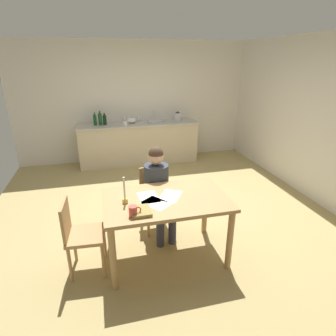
# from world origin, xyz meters

# --- Properties ---
(ground_plane) EXTENTS (5.20, 5.20, 0.04)m
(ground_plane) POSITION_xyz_m (0.00, 0.00, -0.02)
(ground_plane) COLOR tan
(wall_back) EXTENTS (5.20, 0.12, 2.60)m
(wall_back) POSITION_xyz_m (0.00, 2.60, 1.30)
(wall_back) COLOR silver
(wall_back) RESTS_ON ground
(wall_right) EXTENTS (0.12, 5.20, 2.60)m
(wall_right) POSITION_xyz_m (2.60, 0.00, 1.30)
(wall_right) COLOR silver
(wall_right) RESTS_ON ground
(kitchen_counter) EXTENTS (2.61, 0.64, 0.90)m
(kitchen_counter) POSITION_xyz_m (0.00, 2.24, 0.45)
(kitchen_counter) COLOR beige
(kitchen_counter) RESTS_ON ground
(dining_table) EXTENTS (1.38, 0.86, 0.78)m
(dining_table) POSITION_xyz_m (-0.17, -1.07, 0.67)
(dining_table) COLOR tan
(dining_table) RESTS_ON ground
(chair_at_table) EXTENTS (0.44, 0.44, 0.85)m
(chair_at_table) POSITION_xyz_m (-0.17, -0.39, 0.47)
(chair_at_table) COLOR tan
(chair_at_table) RESTS_ON ground
(person_seated) EXTENTS (0.36, 0.61, 1.19)m
(person_seated) POSITION_xyz_m (-0.15, -0.54, 0.68)
(person_seated) COLOR #333842
(person_seated) RESTS_ON ground
(chair_side_empty) EXTENTS (0.43, 0.43, 0.86)m
(chair_side_empty) POSITION_xyz_m (-1.12, -1.07, 0.48)
(chair_side_empty) COLOR tan
(chair_side_empty) RESTS_ON ground
(coffee_mug) EXTENTS (0.12, 0.08, 0.11)m
(coffee_mug) POSITION_xyz_m (-0.57, -1.35, 0.83)
(coffee_mug) COLOR #D84C3F
(coffee_mug) RESTS_ON dining_table
(candlestick) EXTENTS (0.06, 0.06, 0.30)m
(candlestick) POSITION_xyz_m (-0.62, -1.06, 0.86)
(candlestick) COLOR gold
(candlestick) RESTS_ON dining_table
(book_magazine) EXTENTS (0.20, 0.23, 0.03)m
(book_magazine) POSITION_xyz_m (-0.49, -1.31, 0.80)
(book_magazine) COLOR olive
(book_magazine) RESTS_ON dining_table
(paper_letter) EXTENTS (0.23, 0.31, 0.00)m
(paper_letter) POSITION_xyz_m (-0.36, -1.00, 0.78)
(paper_letter) COLOR white
(paper_letter) RESTS_ON dining_table
(paper_bill) EXTENTS (0.35, 0.36, 0.00)m
(paper_bill) POSITION_xyz_m (-0.30, -1.15, 0.78)
(paper_bill) COLOR white
(paper_bill) RESTS_ON dining_table
(paper_envelope) EXTENTS (0.33, 0.36, 0.00)m
(paper_envelope) POSITION_xyz_m (-0.11, -1.03, 0.78)
(paper_envelope) COLOR white
(paper_envelope) RESTS_ON dining_table
(sink_unit) EXTENTS (0.36, 0.36, 0.24)m
(sink_unit) POSITION_xyz_m (0.38, 2.24, 0.92)
(sink_unit) COLOR #B2B7BC
(sink_unit) RESTS_ON kitchen_counter
(bottle_oil) EXTENTS (0.07, 0.07, 0.26)m
(bottle_oil) POSITION_xyz_m (-0.90, 2.27, 1.01)
(bottle_oil) COLOR #194C23
(bottle_oil) RESTS_ON kitchen_counter
(bottle_vinegar) EXTENTS (0.08, 0.08, 0.30)m
(bottle_vinegar) POSITION_xyz_m (-0.79, 2.26, 1.03)
(bottle_vinegar) COLOR #194C23
(bottle_vinegar) RESTS_ON kitchen_counter
(bottle_wine_red) EXTENTS (0.08, 0.08, 0.25)m
(bottle_wine_red) POSITION_xyz_m (-0.70, 2.25, 1.00)
(bottle_wine_red) COLOR black
(bottle_wine_red) RESTS_ON kitchen_counter
(mixing_bowl) EXTENTS (0.22, 0.22, 0.10)m
(mixing_bowl) POSITION_xyz_m (-0.13, 2.31, 0.95)
(mixing_bowl) COLOR white
(mixing_bowl) RESTS_ON kitchen_counter
(stovetop_kettle) EXTENTS (0.18, 0.18, 0.22)m
(stovetop_kettle) POSITION_xyz_m (0.90, 2.24, 1.00)
(stovetop_kettle) COLOR #B7BABF
(stovetop_kettle) RESTS_ON kitchen_counter
(wine_glass_near_sink) EXTENTS (0.07, 0.07, 0.15)m
(wine_glass_near_sink) POSITION_xyz_m (0.05, 2.39, 1.01)
(wine_glass_near_sink) COLOR silver
(wine_glass_near_sink) RESTS_ON kitchen_counter
(wine_glass_by_kettle) EXTENTS (0.07, 0.07, 0.15)m
(wine_glass_by_kettle) POSITION_xyz_m (-0.06, 2.39, 1.01)
(wine_glass_by_kettle) COLOR silver
(wine_glass_by_kettle) RESTS_ON kitchen_counter
(wine_glass_back_left) EXTENTS (0.07, 0.07, 0.15)m
(wine_glass_back_left) POSITION_xyz_m (-0.18, 2.39, 1.01)
(wine_glass_back_left) COLOR silver
(wine_glass_back_left) RESTS_ON kitchen_counter
(wine_glass_back_right) EXTENTS (0.07, 0.07, 0.15)m
(wine_glass_back_right) POSITION_xyz_m (-0.26, 2.39, 1.01)
(wine_glass_back_right) COLOR silver
(wine_glass_back_right) RESTS_ON kitchen_counter
(teacup_on_counter) EXTENTS (0.12, 0.08, 0.09)m
(teacup_on_counter) POSITION_xyz_m (-0.29, 2.09, 0.94)
(teacup_on_counter) COLOR white
(teacup_on_counter) RESTS_ON kitchen_counter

